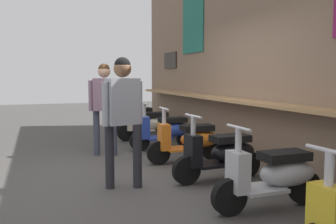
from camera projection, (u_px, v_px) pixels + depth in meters
The scene contains 10 objects.
ground_plane at pixel (140, 177), 5.41m from camera, with size 30.47×30.47×0.00m, color #474442.
market_stall_facade at pixel (260, 51), 5.91m from camera, with size 10.88×0.61×3.80m.
scooter_green at pixel (137, 118), 9.66m from camera, with size 0.46×1.40×0.97m.
scooter_cream at pixel (151, 124), 8.50m from camera, with size 0.50×1.40×0.97m.
scooter_blue at pixel (167, 130), 7.44m from camera, with size 0.46×1.40×0.97m.
scooter_orange at pixel (191, 140), 6.32m from camera, with size 0.46×1.40×0.97m.
scooter_black at pixel (223, 154), 5.23m from camera, with size 0.47×1.40×0.97m.
scooter_silver at pixel (275, 175), 4.10m from camera, with size 0.46×1.40×0.97m.
shopper_with_handbag at pixel (105, 99), 6.82m from camera, with size 0.32×0.68×1.72m.
shopper_browsing at pixel (123, 107), 4.81m from camera, with size 0.31×0.57×1.74m.
Camera 1 is at (5.11, -1.42, 1.50)m, focal length 39.04 mm.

